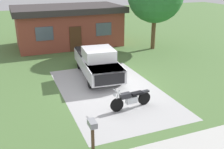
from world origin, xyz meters
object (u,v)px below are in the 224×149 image
Objects in this scene: motorcycle at (131,99)px; neighbor_house at (68,25)px; pickup_truck at (97,61)px; mailbox at (92,128)px.

neighbor_house is at bearing 89.43° from motorcycle.
neighbor_house reaches higher than motorcycle.
mailbox is (-2.68, -7.37, 0.03)m from pickup_truck.
motorcycle is 13.56m from neighbor_house.
mailbox is 0.13× the size of neighbor_house.
pickup_truck is 4.58× the size of mailbox.
mailbox is at bearing -109.97° from pickup_truck.
motorcycle is at bearing -89.21° from pickup_truck.
pickup_truck is 0.60× the size of neighbor_house.
pickup_truck is 7.84m from mailbox.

